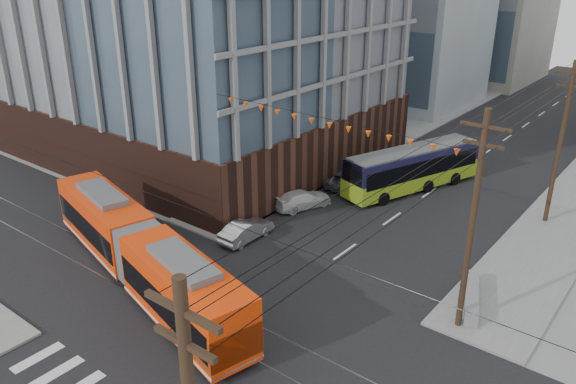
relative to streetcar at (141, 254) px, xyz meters
name	(u,v)px	position (x,y,z in m)	size (l,w,h in m)	color
ground	(171,374)	(6.87, -4.03, -1.86)	(160.00, 160.00, 0.00)	slate
bg_bldg_nw_near	(400,26)	(-10.13, 47.97, 7.14)	(18.00, 16.00, 18.00)	#8C99A5
bg_bldg_nw_far	(485,8)	(-7.13, 67.97, 8.14)	(16.00, 18.00, 20.00)	gray
streetcar	(141,254)	(0.00, 0.00, 0.00)	(19.35, 2.72, 3.73)	#F43808
city_bus	(413,168)	(5.34, 21.85, -0.16)	(2.60, 12.00, 3.40)	#141233
parked_car_silver	(246,230)	(0.98, 7.44, -1.20)	(1.40, 4.01, 1.32)	#ACACAC
parked_car_white	(302,199)	(0.80, 13.68, -1.22)	(1.81, 4.45, 1.29)	silver
parked_car_grey	(346,179)	(1.09, 19.11, -1.25)	(2.05, 4.45, 1.24)	#46484A
jersey_barrier	(471,298)	(15.17, 9.13, -1.42)	(0.99, 4.41, 0.88)	slate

